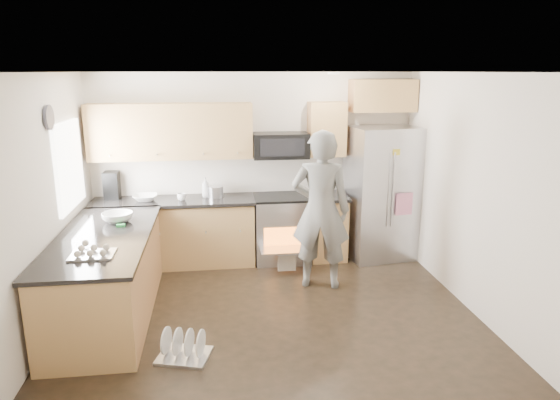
{
  "coord_description": "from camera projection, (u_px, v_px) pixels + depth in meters",
  "views": [
    {
      "loc": [
        -0.54,
        -4.96,
        2.61
      ],
      "look_at": [
        0.17,
        0.5,
        1.18
      ],
      "focal_mm": 32.0,
      "sensor_mm": 36.0,
      "label": 1
    }
  ],
  "objects": [
    {
      "name": "ground",
      "position": [
        270.0,
        316.0,
        5.48
      ],
      "size": [
        4.5,
        4.5,
        0.0
      ],
      "primitive_type": "plane",
      "color": "black",
      "rests_on": "ground"
    },
    {
      "name": "room_shell",
      "position": [
        266.0,
        166.0,
        5.07
      ],
      "size": [
        4.54,
        4.04,
        2.62
      ],
      "color": "silver",
      "rests_on": "ground"
    },
    {
      "name": "back_cabinet_run",
      "position": [
        213.0,
        195.0,
        6.85
      ],
      "size": [
        4.45,
        0.64,
        2.5
      ],
      "color": "#A36B41",
      "rests_on": "ground"
    },
    {
      "name": "peninsula",
      "position": [
        107.0,
        276.0,
        5.39
      ],
      "size": [
        0.96,
        2.36,
        1.03
      ],
      "color": "#A36B41",
      "rests_on": "ground"
    },
    {
      "name": "stove_range",
      "position": [
        282.0,
        213.0,
        6.98
      ],
      "size": [
        0.76,
        0.97,
        1.79
      ],
      "color": "#B7B7BC",
      "rests_on": "ground"
    },
    {
      "name": "refrigerator",
      "position": [
        381.0,
        193.0,
        7.05
      ],
      "size": [
        1.0,
        0.83,
        1.87
      ],
      "rotation": [
        0.0,
        0.0,
        0.14
      ],
      "color": "#B7B7BC",
      "rests_on": "ground"
    },
    {
      "name": "person",
      "position": [
        321.0,
        210.0,
        6.04
      ],
      "size": [
        0.81,
        0.63,
        1.95
      ],
      "primitive_type": "imported",
      "rotation": [
        0.0,
        0.0,
        2.88
      ],
      "color": "gray",
      "rests_on": "ground"
    },
    {
      "name": "dish_rack",
      "position": [
        184.0,
        350.0,
        4.68
      ],
      "size": [
        0.55,
        0.49,
        0.29
      ],
      "rotation": [
        0.0,
        0.0,
        -0.28
      ],
      "color": "#B7B7BC",
      "rests_on": "ground"
    }
  ]
}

